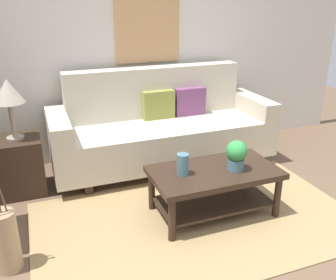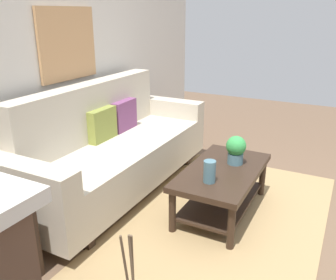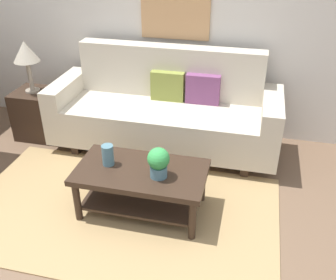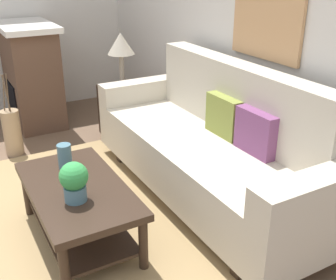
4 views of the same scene
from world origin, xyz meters
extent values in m
plane|color=brown|center=(0.00, 0.00, 0.00)|extent=(9.69, 9.69, 0.00)
cube|color=silver|center=(0.00, 2.24, 1.35)|extent=(5.69, 0.10, 2.70)
cube|color=#A38456|center=(0.00, 0.50, 0.01)|extent=(2.74, 1.61, 0.01)
cube|color=beige|center=(0.12, 1.64, 0.32)|extent=(2.03, 0.84, 0.40)
cube|color=beige|center=(0.12, 1.96, 0.80)|extent=(2.03, 0.20, 0.56)
cube|color=beige|center=(-1.00, 1.64, 0.42)|extent=(0.20, 0.84, 0.60)
cube|color=beige|center=(1.23, 1.64, 0.42)|extent=(0.20, 0.84, 0.60)
cube|color=#332319|center=(-0.80, 1.64, 0.06)|extent=(0.08, 0.74, 0.12)
cube|color=#332319|center=(1.03, 1.64, 0.06)|extent=(0.08, 0.74, 0.12)
cube|color=olive|center=(0.12, 1.83, 0.68)|extent=(0.36, 0.12, 0.32)
cube|color=#7A4270|center=(0.50, 1.83, 0.68)|extent=(0.36, 0.13, 0.32)
cube|color=#332319|center=(0.18, 0.58, 0.41)|extent=(1.10, 0.60, 0.05)
cube|color=#332319|center=(0.18, 0.58, 0.12)|extent=(0.98, 0.50, 0.02)
cylinder|color=#332319|center=(-0.31, 0.33, 0.19)|extent=(0.06, 0.06, 0.38)
cylinder|color=#332319|center=(0.67, 0.33, 0.19)|extent=(0.06, 0.06, 0.38)
cylinder|color=#332319|center=(-0.31, 0.83, 0.19)|extent=(0.06, 0.06, 0.38)
cylinder|color=#332319|center=(0.67, 0.83, 0.19)|extent=(0.06, 0.06, 0.38)
cylinder|color=slate|center=(-0.11, 0.59, 0.52)|extent=(0.10, 0.10, 0.18)
cylinder|color=slate|center=(0.35, 0.52, 0.48)|extent=(0.14, 0.14, 0.10)
sphere|color=green|center=(0.35, 0.52, 0.60)|extent=(0.18, 0.18, 0.18)
cylinder|color=brown|center=(-1.48, 0.44, 0.64)|extent=(0.05, 0.04, 0.36)
cylinder|color=brown|center=(-1.51, 0.46, 0.64)|extent=(0.04, 0.04, 0.36)
cylinder|color=brown|center=(-1.51, 0.42, 0.64)|extent=(0.03, 0.05, 0.36)
cube|color=tan|center=(0.12, 2.17, 1.44)|extent=(0.75, 0.03, 0.68)
camera|label=1|loc=(-1.19, -1.93, 1.82)|focal=39.22mm
camera|label=2|loc=(-2.60, -0.32, 1.74)|focal=38.34mm
camera|label=3|loc=(1.02, -1.94, 2.25)|focal=41.01mm
camera|label=4|loc=(2.60, -0.07, 1.83)|focal=44.55mm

